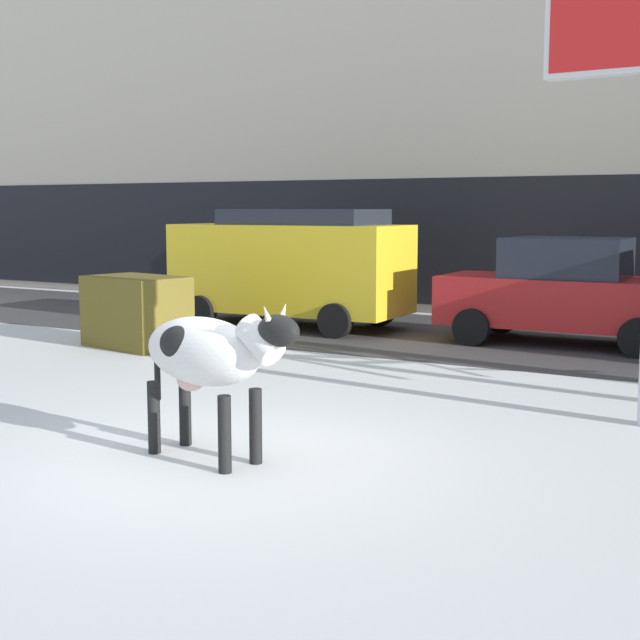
{
  "coord_description": "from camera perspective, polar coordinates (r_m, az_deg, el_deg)",
  "views": [
    {
      "loc": [
        4.79,
        -6.5,
        2.34
      ],
      "look_at": [
        -0.11,
        1.98,
        1.1
      ],
      "focal_mm": 49.73,
      "sensor_mm": 36.0,
      "label": 1
    }
  ],
  "objects": [
    {
      "name": "road_strip",
      "position": [
        16.04,
        12.29,
        -1.33
      ],
      "size": [
        60.0,
        5.6,
        0.01
      ],
      "primitive_type": "cube",
      "color": "#423F3F",
      "rests_on": "ground"
    },
    {
      "name": "car_yellow_van",
      "position": [
        17.44,
        -1.85,
        3.6
      ],
      "size": [
        4.65,
        2.22,
        2.32
      ],
      "color": "gold",
      "rests_on": "ground"
    },
    {
      "name": "dumpster",
      "position": [
        15.29,
        -11.72,
        0.53
      ],
      "size": [
        1.87,
        1.4,
        1.2
      ],
      "primitive_type": "cube",
      "rotation": [
        0.0,
        0.0,
        -0.19
      ],
      "color": "brown",
      "rests_on": "ground"
    },
    {
      "name": "building_facade",
      "position": [
        22.27,
        17.91,
        17.6
      ],
      "size": [
        44.0,
        6.1,
        13.0
      ],
      "color": "#BCB29E",
      "rests_on": "ground"
    },
    {
      "name": "ground_plane",
      "position": [
        8.41,
        -6.22,
        -8.99
      ],
      "size": [
        120.0,
        120.0,
        0.0
      ],
      "primitive_type": "plane",
      "color": "white"
    },
    {
      "name": "pedestrian_near_billboard",
      "position": [
        22.9,
        -7.29,
        3.5
      ],
      "size": [
        0.36,
        0.24,
        1.73
      ],
      "color": "#282833",
      "rests_on": "ground"
    },
    {
      "name": "cow_holstein",
      "position": [
        8.25,
        -7.38,
        -2.2
      ],
      "size": [
        1.93,
        0.85,
        1.54
      ],
      "color": "silver",
      "rests_on": "ground"
    },
    {
      "name": "car_red_sedan",
      "position": [
        15.78,
        15.52,
        1.74
      ],
      "size": [
        4.25,
        2.08,
        1.84
      ],
      "color": "red",
      "rests_on": "ground"
    }
  ]
}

